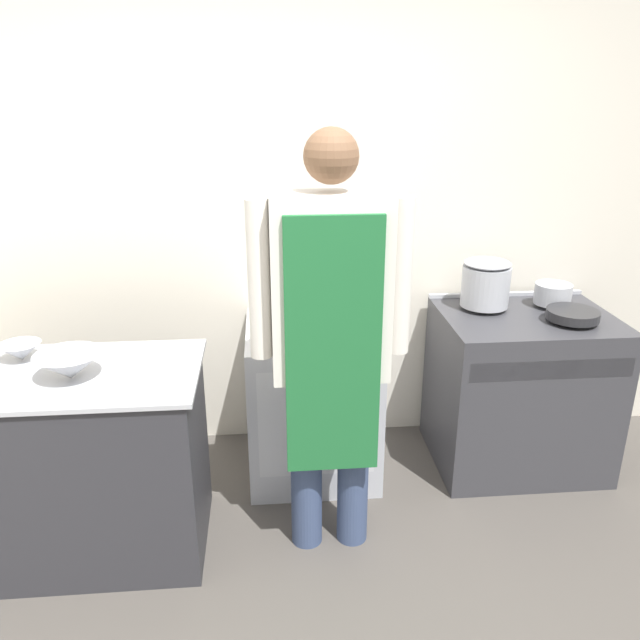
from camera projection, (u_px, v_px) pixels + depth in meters
name	position (u px, v px, depth m)	size (l,w,h in m)	color
wall_back	(293.00, 211.00, 3.36)	(8.00, 0.05, 2.70)	silver
prep_counter	(67.00, 464.00, 2.72)	(1.20, 0.65, 0.87)	#2D2D33
stove	(519.00, 389.00, 3.39)	(0.89, 0.68, 0.88)	#38383D
fridge_unit	(312.00, 399.00, 3.33)	(0.67, 0.68, 0.82)	silver
person_cook	(330.00, 328.00, 2.53)	(0.65, 0.24, 1.84)	#38476B
mixing_bowl	(69.00, 366.00, 2.50)	(0.27, 0.27, 0.11)	#B2B5BC
small_bowl	(21.00, 352.00, 2.68)	(0.18, 0.18, 0.08)	#B2B5BC
stock_pot	(486.00, 282.00, 3.28)	(0.25, 0.25, 0.25)	#B2B5BC
saute_pan	(573.00, 314.00, 3.13)	(0.26, 0.26, 0.05)	#262628
sauce_pot	(553.00, 294.00, 3.34)	(0.19, 0.19, 0.11)	#B2B5BC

